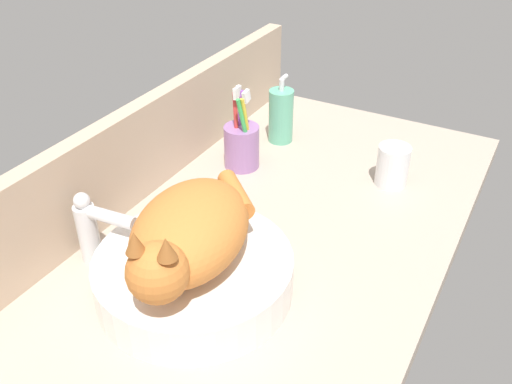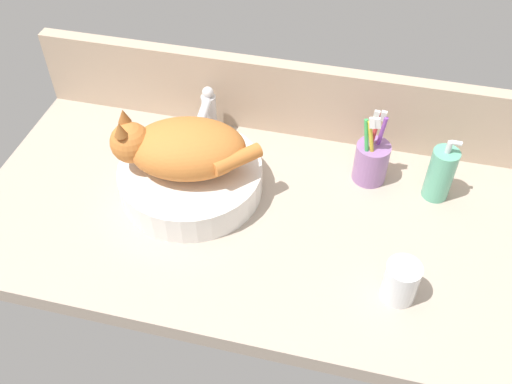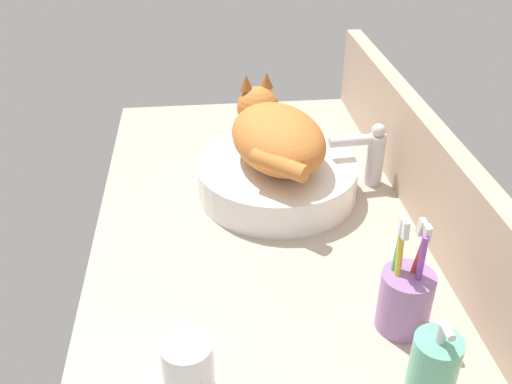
{
  "view_description": "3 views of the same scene",
  "coord_description": "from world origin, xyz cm",
  "px_view_note": "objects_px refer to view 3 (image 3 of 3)",
  "views": [
    {
      "loc": [
        -72.55,
        -38.48,
        64.75
      ],
      "look_at": [
        -0.55,
        0.98,
        11.06
      ],
      "focal_mm": 40.0,
      "sensor_mm": 36.0,
      "label": 1
    },
    {
      "loc": [
        19.21,
        -81.35,
        92.73
      ],
      "look_at": [
        0.22,
        -3.13,
        9.91
      ],
      "focal_mm": 40.0,
      "sensor_mm": 36.0,
      "label": 2
    },
    {
      "loc": [
        80.98,
        -10.86,
        62.2
      ],
      "look_at": [
        -4.91,
        -1.82,
        7.75
      ],
      "focal_mm": 40.0,
      "sensor_mm": 36.0,
      "label": 3
    }
  ],
  "objects_px": {
    "sink_basin": "(277,178)",
    "toothbrush_cup": "(405,298)",
    "faucet": "(371,153)",
    "cat": "(275,134)",
    "soap_dispenser": "(431,378)",
    "water_glass": "(189,372)"
  },
  "relations": [
    {
      "from": "cat",
      "to": "water_glass",
      "type": "xyz_separation_m",
      "value": [
        0.49,
        -0.18,
        -0.09
      ]
    },
    {
      "from": "faucet",
      "to": "water_glass",
      "type": "relative_size",
      "value": 1.55
    },
    {
      "from": "sink_basin",
      "to": "water_glass",
      "type": "xyz_separation_m",
      "value": [
        0.47,
        -0.18,
        0.0
      ]
    },
    {
      "from": "cat",
      "to": "soap_dispenser",
      "type": "height_order",
      "value": "cat"
    },
    {
      "from": "cat",
      "to": "faucet",
      "type": "height_order",
      "value": "cat"
    },
    {
      "from": "sink_basin",
      "to": "water_glass",
      "type": "bearing_deg",
      "value": -20.77
    },
    {
      "from": "soap_dispenser",
      "to": "cat",
      "type": "bearing_deg",
      "value": -167.96
    },
    {
      "from": "faucet",
      "to": "soap_dispenser",
      "type": "bearing_deg",
      "value": -8.22
    },
    {
      "from": "water_glass",
      "to": "soap_dispenser",
      "type": "bearing_deg",
      "value": 77.8
    },
    {
      "from": "sink_basin",
      "to": "faucet",
      "type": "relative_size",
      "value": 2.35
    },
    {
      "from": "faucet",
      "to": "cat",
      "type": "bearing_deg",
      "value": -88.92
    },
    {
      "from": "faucet",
      "to": "soap_dispenser",
      "type": "xyz_separation_m",
      "value": [
        0.55,
        -0.08,
        -0.01
      ]
    },
    {
      "from": "sink_basin",
      "to": "faucet",
      "type": "height_order",
      "value": "faucet"
    },
    {
      "from": "faucet",
      "to": "water_glass",
      "type": "distance_m",
      "value": 0.62
    },
    {
      "from": "faucet",
      "to": "soap_dispenser",
      "type": "height_order",
      "value": "soap_dispenser"
    },
    {
      "from": "toothbrush_cup",
      "to": "water_glass",
      "type": "height_order",
      "value": "toothbrush_cup"
    },
    {
      "from": "sink_basin",
      "to": "faucet",
      "type": "bearing_deg",
      "value": 94.98
    },
    {
      "from": "toothbrush_cup",
      "to": "faucet",
      "type": "bearing_deg",
      "value": 171.53
    },
    {
      "from": "faucet",
      "to": "sink_basin",
      "type": "bearing_deg",
      "value": -85.02
    },
    {
      "from": "sink_basin",
      "to": "toothbrush_cup",
      "type": "height_order",
      "value": "toothbrush_cup"
    },
    {
      "from": "sink_basin",
      "to": "faucet",
      "type": "distance_m",
      "value": 0.2
    },
    {
      "from": "soap_dispenser",
      "to": "toothbrush_cup",
      "type": "xyz_separation_m",
      "value": [
        -0.15,
        0.02,
        -0.01
      ]
    }
  ]
}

